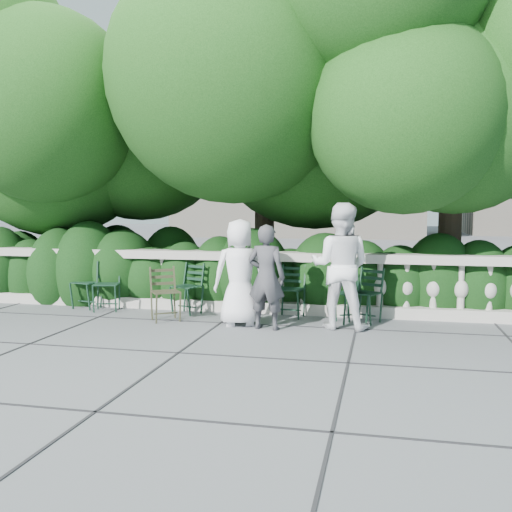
% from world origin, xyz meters
% --- Properties ---
extents(ground, '(90.00, 90.00, 0.00)m').
position_xyz_m(ground, '(0.00, 0.00, 0.00)').
color(ground, '#56585E').
rests_on(ground, ground).
extents(balustrade, '(12.00, 0.44, 1.00)m').
position_xyz_m(balustrade, '(0.00, 1.80, 0.49)').
color(balustrade, '#9E998E').
rests_on(balustrade, ground).
extents(shrub_hedge, '(15.00, 2.60, 1.70)m').
position_xyz_m(shrub_hedge, '(0.00, 3.00, 0.00)').
color(shrub_hedge, black).
rests_on(shrub_hedge, ground).
extents(tree_canopy, '(15.04, 6.52, 6.78)m').
position_xyz_m(tree_canopy, '(0.69, 3.19, 3.96)').
color(tree_canopy, '#3F3023').
rests_on(tree_canopy, ground).
extents(chair_a, '(0.55, 0.58, 0.84)m').
position_xyz_m(chair_a, '(-2.59, 1.20, 0.00)').
color(chair_a, black).
rests_on(chair_a, ground).
extents(chair_b, '(0.52, 0.55, 0.84)m').
position_xyz_m(chair_b, '(-3.11, 1.34, 0.00)').
color(chair_b, black).
rests_on(chair_b, ground).
extents(chair_c, '(0.61, 0.63, 0.84)m').
position_xyz_m(chair_c, '(1.54, 1.18, 0.00)').
color(chair_c, black).
rests_on(chair_c, ground).
extents(chair_d, '(0.58, 0.60, 0.84)m').
position_xyz_m(chair_d, '(-1.29, 1.25, 0.00)').
color(chair_d, black).
rests_on(chair_d, ground).
extents(chair_e, '(0.50, 0.54, 0.84)m').
position_xyz_m(chair_e, '(0.43, 1.32, 0.00)').
color(chair_e, black).
rests_on(chair_e, ground).
extents(chair_f, '(0.61, 0.63, 0.84)m').
position_xyz_m(chair_f, '(1.47, 1.14, 0.00)').
color(chair_f, black).
rests_on(chair_f, ground).
extents(chair_weathered, '(0.64, 0.65, 0.84)m').
position_xyz_m(chair_weathered, '(-1.27, 0.65, 0.00)').
color(chair_weathered, black).
rests_on(chair_weathered, ground).
extents(person_businessman, '(0.88, 0.70, 1.56)m').
position_xyz_m(person_businessman, '(-0.17, 0.70, 0.78)').
color(person_businessman, white).
rests_on(person_businessman, ground).
extents(person_woman_grey, '(0.59, 0.43, 1.49)m').
position_xyz_m(person_woman_grey, '(0.25, 0.54, 0.74)').
color(person_woman_grey, '#38383D').
rests_on(person_woman_grey, ground).
extents(person_casual_man, '(0.94, 0.78, 1.79)m').
position_xyz_m(person_casual_man, '(1.27, 0.84, 0.90)').
color(person_casual_man, white).
rests_on(person_casual_man, ground).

